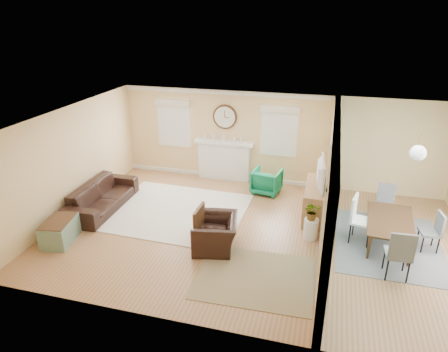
{
  "coord_description": "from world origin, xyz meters",
  "views": [
    {
      "loc": [
        1.37,
        -7.65,
        4.66
      ],
      "look_at": [
        -0.8,
        0.3,
        1.2
      ],
      "focal_mm": 32.0,
      "sensor_mm": 36.0,
      "label": 1
    }
  ],
  "objects_px": {
    "sofa": "(102,196)",
    "green_chair": "(267,181)",
    "eames_chair": "(215,233)",
    "dining_table": "(390,232)",
    "credenza": "(315,201)"
  },
  "relations": [
    {
      "from": "sofa",
      "to": "green_chair",
      "type": "distance_m",
      "value": 4.32
    },
    {
      "from": "eames_chair",
      "to": "dining_table",
      "type": "distance_m",
      "value": 3.71
    },
    {
      "from": "green_chair",
      "to": "dining_table",
      "type": "relative_size",
      "value": 0.45
    },
    {
      "from": "dining_table",
      "to": "eames_chair",
      "type": "bearing_deg",
      "value": 111.85
    },
    {
      "from": "sofa",
      "to": "green_chair",
      "type": "relative_size",
      "value": 3.1
    },
    {
      "from": "sofa",
      "to": "dining_table",
      "type": "xyz_separation_m",
      "value": [
        6.78,
        0.13,
        -0.04
      ]
    },
    {
      "from": "green_chair",
      "to": "credenza",
      "type": "relative_size",
      "value": 0.48
    },
    {
      "from": "eames_chair",
      "to": "green_chair",
      "type": "distance_m",
      "value": 3.04
    },
    {
      "from": "eames_chair",
      "to": "dining_table",
      "type": "relative_size",
      "value": 0.63
    },
    {
      "from": "credenza",
      "to": "dining_table",
      "type": "distance_m",
      "value": 1.84
    },
    {
      "from": "eames_chair",
      "to": "credenza",
      "type": "xyz_separation_m",
      "value": [
        1.93,
        1.98,
        0.06
      ]
    },
    {
      "from": "green_chair",
      "to": "sofa",
      "type": "bearing_deg",
      "value": 37.02
    },
    {
      "from": "green_chair",
      "to": "credenza",
      "type": "bearing_deg",
      "value": 152.49
    },
    {
      "from": "eames_chair",
      "to": "sofa",
      "type": "bearing_deg",
      "value": -118.55
    },
    {
      "from": "sofa",
      "to": "eames_chair",
      "type": "distance_m",
      "value": 3.38
    }
  ]
}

